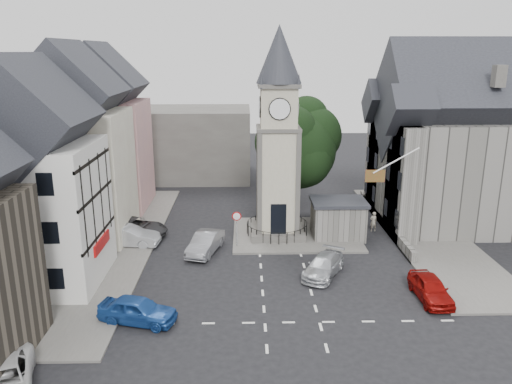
{
  "coord_description": "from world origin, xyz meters",
  "views": [
    {
      "loc": [
        -2.52,
        -29.83,
        14.36
      ],
      "look_at": [
        -1.76,
        5.0,
        4.49
      ],
      "focal_mm": 35.0,
      "sensor_mm": 36.0,
      "label": 1
    }
  ],
  "objects_px": {
    "car_west_blue": "(138,310)",
    "pedestrian": "(373,222)",
    "stone_shelter": "(338,219)",
    "car_east_red": "(431,288)",
    "clock_tower": "(278,136)"
  },
  "relations": [
    {
      "from": "car_west_blue",
      "to": "pedestrian",
      "type": "xyz_separation_m",
      "value": [
        16.46,
        14.04,
        0.1
      ]
    },
    {
      "from": "stone_shelter",
      "to": "car_east_red",
      "type": "xyz_separation_m",
      "value": [
        3.7,
        -10.5,
        -0.83
      ]
    },
    {
      "from": "stone_shelter",
      "to": "car_west_blue",
      "type": "bearing_deg",
      "value": -136.06
    },
    {
      "from": "stone_shelter",
      "to": "car_east_red",
      "type": "relative_size",
      "value": 1.02
    },
    {
      "from": "car_east_red",
      "to": "pedestrian",
      "type": "xyz_separation_m",
      "value": [
        -0.5,
        11.77,
        0.12
      ]
    },
    {
      "from": "stone_shelter",
      "to": "clock_tower",
      "type": "bearing_deg",
      "value": 174.16
    },
    {
      "from": "car_east_red",
      "to": "pedestrian",
      "type": "distance_m",
      "value": 11.78
    },
    {
      "from": "car_east_red",
      "to": "clock_tower",
      "type": "bearing_deg",
      "value": 126.14
    },
    {
      "from": "car_west_blue",
      "to": "car_east_red",
      "type": "distance_m",
      "value": 17.11
    },
    {
      "from": "pedestrian",
      "to": "stone_shelter",
      "type": "bearing_deg",
      "value": 8.77
    },
    {
      "from": "stone_shelter",
      "to": "car_west_blue",
      "type": "xyz_separation_m",
      "value": [
        -13.26,
        -12.77,
        -0.81
      ]
    },
    {
      "from": "clock_tower",
      "to": "car_east_red",
      "type": "distance_m",
      "value": 15.74
    },
    {
      "from": "clock_tower",
      "to": "stone_shelter",
      "type": "distance_m",
      "value": 8.15
    },
    {
      "from": "stone_shelter",
      "to": "pedestrian",
      "type": "xyz_separation_m",
      "value": [
        3.2,
        1.27,
        -0.71
      ]
    },
    {
      "from": "clock_tower",
      "to": "car_west_blue",
      "type": "bearing_deg",
      "value": -122.52
    }
  ]
}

